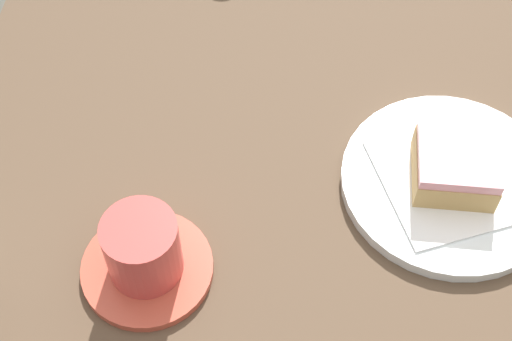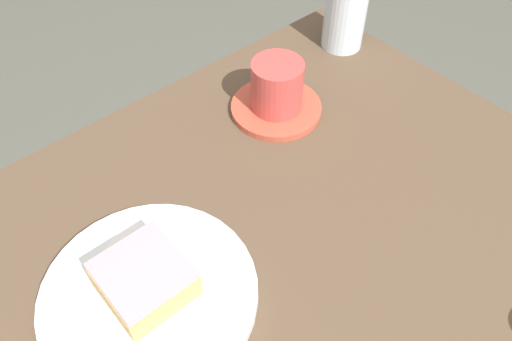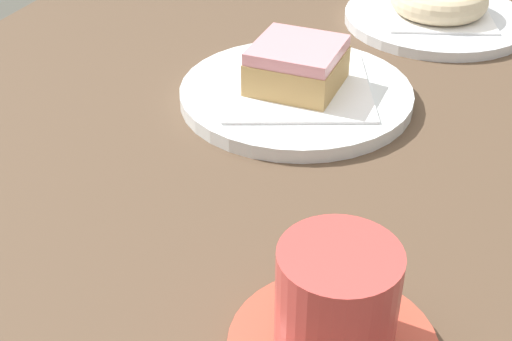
% 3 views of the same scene
% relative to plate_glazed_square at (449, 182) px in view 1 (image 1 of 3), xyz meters
% --- Properties ---
extents(table, '(1.00, 0.69, 0.71)m').
position_rel_plate_glazed_square_xyz_m(table, '(-0.05, 0.06, -0.11)').
color(table, brown).
rests_on(table, ground_plane).
extents(plate_glazed_square, '(0.23, 0.23, 0.01)m').
position_rel_plate_glazed_square_xyz_m(plate_glazed_square, '(0.00, 0.00, 0.00)').
color(plate_glazed_square, white).
rests_on(plate_glazed_square, table).
extents(napkin_glazed_square, '(0.19, 0.19, 0.00)m').
position_rel_plate_glazed_square_xyz_m(napkin_glazed_square, '(0.00, 0.00, 0.01)').
color(napkin_glazed_square, white).
rests_on(napkin_glazed_square, plate_glazed_square).
extents(donut_glazed_square, '(0.08, 0.08, 0.04)m').
position_rel_plate_glazed_square_xyz_m(donut_glazed_square, '(0.00, -0.00, 0.03)').
color(donut_glazed_square, tan).
rests_on(donut_glazed_square, napkin_glazed_square).
extents(coffee_cup, '(0.13, 0.13, 0.08)m').
position_rel_plate_glazed_square_xyz_m(coffee_cup, '(-0.30, -0.13, 0.03)').
color(coffee_cup, '#C24C37').
rests_on(coffee_cup, table).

